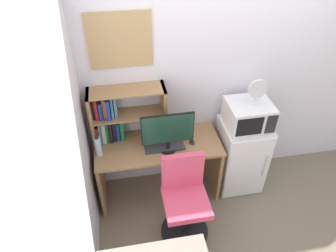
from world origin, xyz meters
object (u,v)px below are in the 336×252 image
(mini_fridge, at_px, (240,155))
(microwave, at_px, (248,115))
(desk_chair, at_px, (184,203))
(water_bottle, at_px, (98,146))
(computer_mouse, at_px, (192,142))
(keyboard, at_px, (165,147))
(wall_corkboard, at_px, (120,40))
(desk_fan, at_px, (257,90))
(hutch_bookshelf, at_px, (117,116))
(monitor, at_px, (168,131))

(mini_fridge, relative_size, microwave, 1.96)
(desk_chair, bearing_deg, water_bottle, 147.95)
(computer_mouse, height_order, desk_chair, desk_chair)
(keyboard, relative_size, wall_corkboard, 0.72)
(wall_corkboard, bearing_deg, desk_chair, -60.40)
(microwave, relative_size, desk_fan, 1.62)
(wall_corkboard, bearing_deg, hutch_bookshelf, -138.32)
(monitor, xyz_separation_m, water_bottle, (-0.68, 0.04, -0.14))
(hutch_bookshelf, height_order, desk_chair, hutch_bookshelf)
(water_bottle, bearing_deg, keyboard, -1.58)
(computer_mouse, bearing_deg, desk_chair, -109.85)
(monitor, bearing_deg, keyboard, 137.67)
(mini_fridge, distance_m, microwave, 0.57)
(keyboard, height_order, mini_fridge, mini_fridge)
(hutch_bookshelf, relative_size, mini_fridge, 0.86)
(desk_chair, bearing_deg, computer_mouse, 70.15)
(keyboard, height_order, water_bottle, water_bottle)
(hutch_bookshelf, height_order, mini_fridge, hutch_bookshelf)
(keyboard, bearing_deg, microwave, 4.07)
(monitor, distance_m, water_bottle, 0.69)
(water_bottle, height_order, desk_chair, water_bottle)
(keyboard, xyz_separation_m, computer_mouse, (0.29, 0.03, 0.01))
(desk_fan, height_order, desk_chair, desk_fan)
(monitor, height_order, water_bottle, monitor)
(wall_corkboard, bearing_deg, mini_fridge, -12.52)
(microwave, relative_size, desk_chair, 0.48)
(water_bottle, xyz_separation_m, mini_fridge, (1.53, 0.04, -0.42))
(keyboard, bearing_deg, desk_chair, -75.92)
(keyboard, relative_size, microwave, 0.92)
(keyboard, xyz_separation_m, mini_fridge, (0.88, 0.06, -0.32))
(monitor, xyz_separation_m, desk_chair, (0.09, -0.44, -0.57))
(mini_fridge, relative_size, desk_chair, 0.93)
(keyboard, height_order, computer_mouse, computer_mouse)
(hutch_bookshelf, relative_size, desk_fan, 2.73)
(microwave, distance_m, wall_corkboard, 1.47)
(microwave, bearing_deg, keyboard, -175.93)
(mini_fridge, bearing_deg, monitor, -174.25)
(hutch_bookshelf, relative_size, water_bottle, 3.17)
(keyboard, bearing_deg, mini_fridge, 3.87)
(hutch_bookshelf, distance_m, desk_fan, 1.40)
(microwave, height_order, wall_corkboard, wall_corkboard)
(hutch_bookshelf, distance_m, wall_corkboard, 0.75)
(computer_mouse, relative_size, mini_fridge, 0.10)
(water_bottle, bearing_deg, computer_mouse, 0.61)
(computer_mouse, distance_m, wall_corkboard, 1.24)
(desk_fan, bearing_deg, computer_mouse, -177.40)
(keyboard, bearing_deg, monitor, -42.33)
(hutch_bookshelf, distance_m, computer_mouse, 0.81)
(monitor, height_order, desk_fan, desk_fan)
(water_bottle, height_order, mini_fridge, water_bottle)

